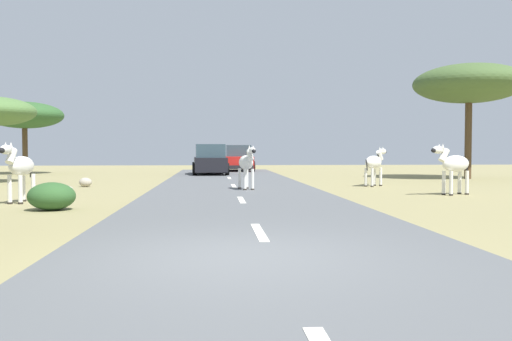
{
  "coord_description": "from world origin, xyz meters",
  "views": [
    {
      "loc": [
        -0.29,
        -7.16,
        1.45
      ],
      "look_at": [
        1.05,
        9.96,
        0.8
      ],
      "focal_mm": 37.97,
      "sensor_mm": 36.0,
      "label": 1
    }
  ],
  "objects_px": {
    "car_0": "(210,161)",
    "tree_1": "(469,84)",
    "zebra_0": "(247,163)",
    "rock_1": "(85,182)",
    "car_1": "(238,159)",
    "tree_0": "(24,115)",
    "zebra_1": "(375,163)",
    "bush_0": "(52,196)",
    "zebra_2": "(20,167)",
    "rock_0": "(66,189)",
    "zebra_3": "(454,164)"
  },
  "relations": [
    {
      "from": "zebra_2",
      "to": "zebra_3",
      "type": "height_order",
      "value": "zebra_2"
    },
    {
      "from": "zebra_3",
      "to": "bush_0",
      "type": "distance_m",
      "value": 12.18
    },
    {
      "from": "zebra_3",
      "to": "tree_1",
      "type": "relative_size",
      "value": 0.29
    },
    {
      "from": "zebra_0",
      "to": "zebra_2",
      "type": "height_order",
      "value": "zebra_2"
    },
    {
      "from": "zebra_3",
      "to": "rock_0",
      "type": "height_order",
      "value": "zebra_3"
    },
    {
      "from": "zebra_1",
      "to": "tree_0",
      "type": "distance_m",
      "value": 21.86
    },
    {
      "from": "car_0",
      "to": "zebra_3",
      "type": "bearing_deg",
      "value": -64.13
    },
    {
      "from": "car_0",
      "to": "rock_0",
      "type": "bearing_deg",
      "value": -113.32
    },
    {
      "from": "zebra_0",
      "to": "rock_1",
      "type": "height_order",
      "value": "zebra_0"
    },
    {
      "from": "car_0",
      "to": "rock_0",
      "type": "xyz_separation_m",
      "value": [
        -4.78,
        -12.72,
        -0.73
      ]
    },
    {
      "from": "zebra_2",
      "to": "car_0",
      "type": "height_order",
      "value": "car_0"
    },
    {
      "from": "zebra_1",
      "to": "tree_0",
      "type": "relative_size",
      "value": 0.35
    },
    {
      "from": "zebra_2",
      "to": "tree_1",
      "type": "bearing_deg",
      "value": -140.83
    },
    {
      "from": "tree_0",
      "to": "bush_0",
      "type": "relative_size",
      "value": 4.03
    },
    {
      "from": "tree_1",
      "to": "car_0",
      "type": "bearing_deg",
      "value": 158.82
    },
    {
      "from": "tree_1",
      "to": "rock_1",
      "type": "bearing_deg",
      "value": -165.37
    },
    {
      "from": "zebra_1",
      "to": "zebra_2",
      "type": "bearing_deg",
      "value": -107.98
    },
    {
      "from": "zebra_3",
      "to": "car_0",
      "type": "xyz_separation_m",
      "value": [
        -7.95,
        14.6,
        -0.14
      ]
    },
    {
      "from": "car_0",
      "to": "zebra_0",
      "type": "bearing_deg",
      "value": -86.29
    },
    {
      "from": "zebra_2",
      "to": "tree_0",
      "type": "distance_m",
      "value": 19.59
    },
    {
      "from": "tree_0",
      "to": "car_0",
      "type": "bearing_deg",
      "value": -11.0
    },
    {
      "from": "tree_0",
      "to": "rock_0",
      "type": "bearing_deg",
      "value": -66.83
    },
    {
      "from": "zebra_3",
      "to": "rock_1",
      "type": "relative_size",
      "value": 3.39
    },
    {
      "from": "car_1",
      "to": "tree_0",
      "type": "relative_size",
      "value": 0.96
    },
    {
      "from": "zebra_3",
      "to": "rock_0",
      "type": "distance_m",
      "value": 12.9
    },
    {
      "from": "zebra_2",
      "to": "bush_0",
      "type": "relative_size",
      "value": 1.56
    },
    {
      "from": "tree_1",
      "to": "tree_0",
      "type": "bearing_deg",
      "value": 163.38
    },
    {
      "from": "bush_0",
      "to": "rock_0",
      "type": "relative_size",
      "value": 2.47
    },
    {
      "from": "tree_1",
      "to": "rock_1",
      "type": "distance_m",
      "value": 19.06
    },
    {
      "from": "car_0",
      "to": "bush_0",
      "type": "height_order",
      "value": "car_0"
    },
    {
      "from": "zebra_3",
      "to": "rock_1",
      "type": "height_order",
      "value": "zebra_3"
    },
    {
      "from": "zebra_0",
      "to": "rock_0",
      "type": "xyz_separation_m",
      "value": [
        -6.17,
        -0.39,
        -0.87
      ]
    },
    {
      "from": "zebra_0",
      "to": "zebra_1",
      "type": "bearing_deg",
      "value": -170.79
    },
    {
      "from": "zebra_2",
      "to": "bush_0",
      "type": "height_order",
      "value": "zebra_2"
    },
    {
      "from": "zebra_3",
      "to": "car_1",
      "type": "relative_size",
      "value": 0.38
    },
    {
      "from": "bush_0",
      "to": "rock_1",
      "type": "relative_size",
      "value": 2.3
    },
    {
      "from": "zebra_1",
      "to": "rock_1",
      "type": "xyz_separation_m",
      "value": [
        -11.51,
        0.47,
        -0.76
      ]
    },
    {
      "from": "car_0",
      "to": "tree_1",
      "type": "distance_m",
      "value": 14.54
    },
    {
      "from": "bush_0",
      "to": "rock_1",
      "type": "bearing_deg",
      "value": 97.8
    },
    {
      "from": "zebra_1",
      "to": "bush_0",
      "type": "xyz_separation_m",
      "value": [
        -10.36,
        -7.93,
        -0.61
      ]
    },
    {
      "from": "car_1",
      "to": "bush_0",
      "type": "height_order",
      "value": "car_1"
    },
    {
      "from": "zebra_2",
      "to": "rock_0",
      "type": "xyz_separation_m",
      "value": [
        0.29,
        3.56,
        -0.87
      ]
    },
    {
      "from": "rock_0",
      "to": "tree_1",
      "type": "bearing_deg",
      "value": 23.24
    },
    {
      "from": "car_0",
      "to": "bush_0",
      "type": "relative_size",
      "value": 3.92
    },
    {
      "from": "zebra_0",
      "to": "car_0",
      "type": "height_order",
      "value": "car_0"
    },
    {
      "from": "car_1",
      "to": "tree_1",
      "type": "bearing_deg",
      "value": 135.99
    },
    {
      "from": "zebra_0",
      "to": "tree_1",
      "type": "relative_size",
      "value": 0.29
    },
    {
      "from": "rock_0",
      "to": "zebra_2",
      "type": "bearing_deg",
      "value": -94.59
    },
    {
      "from": "car_1",
      "to": "zebra_1",
      "type": "bearing_deg",
      "value": 105.88
    },
    {
      "from": "bush_0",
      "to": "rock_0",
      "type": "xyz_separation_m",
      "value": [
        -1.1,
        5.42,
        -0.22
      ]
    }
  ]
}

